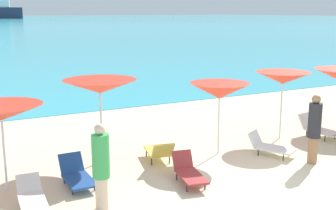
# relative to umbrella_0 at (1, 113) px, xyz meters

# --- Properties ---
(ground_plane) EXTENTS (50.00, 100.00, 0.30)m
(ground_plane) POSITION_rel_umbrella_0_xyz_m (5.65, 7.61, -2.02)
(ground_plane) COLOR beige
(umbrella_0) EXTENTS (2.05, 2.05, 2.05)m
(umbrella_0) POSITION_rel_umbrella_0_xyz_m (0.00, 0.00, 0.00)
(umbrella_0) COLOR silver
(umbrella_0) RESTS_ON ground_plane
(umbrella_1) EXTENTS (2.14, 2.14, 2.31)m
(umbrella_1) POSITION_rel_umbrella_0_xyz_m (2.65, 0.89, 0.25)
(umbrella_1) COLOR silver
(umbrella_1) RESTS_ON ground_plane
(umbrella_2) EXTENTS (1.77, 1.77, 2.11)m
(umbrella_2) POSITION_rel_umbrella_0_xyz_m (5.89, -0.05, 0.01)
(umbrella_2) COLOR silver
(umbrella_2) RESTS_ON ground_plane
(umbrella_3) EXTENTS (1.93, 1.93, 2.21)m
(umbrella_3) POSITION_rel_umbrella_0_xyz_m (8.58, 0.31, 0.15)
(umbrella_3) COLOR silver
(umbrella_3) RESTS_ON ground_plane
(lounge_chair_0) EXTENTS (0.77, 1.42, 0.65)m
(lounge_chair_0) POSITION_rel_umbrella_0_xyz_m (4.01, -1.55, -1.59)
(lounge_chair_0) COLOR #A53333
(lounge_chair_0) RESTS_ON ground_plane
(lounge_chair_1) EXTENTS (0.90, 1.53, 0.73)m
(lounge_chair_1) POSITION_rel_umbrella_0_xyz_m (4.02, 0.09, -1.54)
(lounge_chair_1) COLOR #D8BF4C
(lounge_chair_1) RESTS_ON ground_plane
(lounge_chair_3) EXTENTS (1.14, 1.44, 0.63)m
(lounge_chair_3) POSITION_rel_umbrella_0_xyz_m (7.16, -0.84, -1.60)
(lounge_chair_3) COLOR white
(lounge_chair_3) RESTS_ON ground_plane
(lounge_chair_4) EXTENTS (0.78, 1.38, 0.71)m
(lounge_chair_4) POSITION_rel_umbrella_0_xyz_m (9.83, -0.09, -1.56)
(lounge_chair_4) COLOR white
(lounge_chair_4) RESTS_ON ground_plane
(lounge_chair_5) EXTENTS (0.61, 1.39, 0.64)m
(lounge_chair_5) POSITION_rel_umbrella_0_xyz_m (1.55, -0.42, -1.62)
(lounge_chair_5) COLOR #1E478C
(lounge_chair_5) RESTS_ON ground_plane
(lounge_chair_6) EXTENTS (0.63, 1.73, 0.55)m
(lounge_chair_6) POSITION_rel_umbrella_0_xyz_m (0.33, -1.37, -1.61)
(lounge_chair_6) COLOR white
(lounge_chair_6) RESTS_ON ground_plane
(beachgoer_0) EXTENTS (0.35, 0.35, 1.92)m
(beachgoer_0) POSITION_rel_umbrella_0_xyz_m (7.74, -1.93, -0.85)
(beachgoer_0) COLOR #A3704C
(beachgoer_0) RESTS_ON ground_plane
(beachgoer_3) EXTENTS (0.37, 0.37, 1.87)m
(beachgoer_3) POSITION_rel_umbrella_0_xyz_m (1.64, -1.97, -0.88)
(beachgoer_3) COLOR beige
(beachgoer_3) RESTS_ON ground_plane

